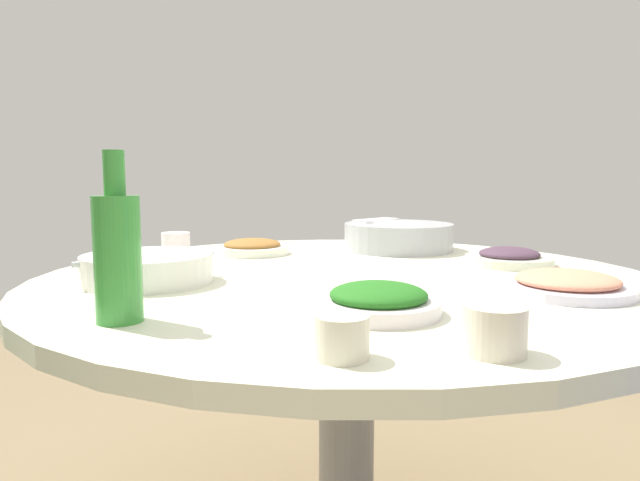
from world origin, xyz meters
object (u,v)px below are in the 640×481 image
at_px(round_dining_table, 347,325).
at_px(soup_bowl, 148,269).
at_px(tea_cup_side, 342,337).
at_px(dish_eggplant, 509,258).
at_px(dish_shrimp, 567,284).
at_px(green_bottle, 118,254).
at_px(rice_bowl, 398,236).
at_px(dish_stirfry, 252,247).
at_px(dish_greens, 378,301).
at_px(tea_cup_near, 495,330).
at_px(tea_cup_far, 176,245).

xyz_separation_m(round_dining_table, soup_bowl, (-0.40, 0.11, 0.14)).
height_order(round_dining_table, tea_cup_side, tea_cup_side).
distance_m(round_dining_table, dish_eggplant, 0.43).
distance_m(dish_eggplant, dish_shrimp, 0.33).
bearing_deg(green_bottle, dish_shrimp, -13.04).
bearing_deg(dish_shrimp, tea_cup_side, -167.26).
bearing_deg(rice_bowl, dish_stirfry, 163.54).
xyz_separation_m(dish_greens, green_bottle, (-0.36, 0.14, 0.08)).
bearing_deg(dish_greens, green_bottle, 158.85).
height_order(dish_stirfry, green_bottle, green_bottle).
height_order(round_dining_table, dish_stirfry, dish_stirfry).
height_order(round_dining_table, tea_cup_near, tea_cup_near).
distance_m(dish_greens, tea_cup_side, 0.22).
distance_m(round_dining_table, tea_cup_side, 0.58).
height_order(rice_bowl, soup_bowl, rice_bowl).
height_order(dish_eggplant, dish_stirfry, same).
xyz_separation_m(rice_bowl, soup_bowl, (-0.73, -0.17, -0.01)).
bearing_deg(dish_greens, rice_bowl, 51.87).
relative_size(round_dining_table, tea_cup_near, 17.43).
distance_m(soup_bowl, tea_cup_near, 0.71).
relative_size(dish_eggplant, dish_stirfry, 1.05).
xyz_separation_m(dish_stirfry, dish_shrimp, (0.32, -0.75, -0.00)).
bearing_deg(dish_eggplant, rice_bowl, 102.30).
xyz_separation_m(green_bottle, tea_cup_near, (0.37, -0.37, -0.07)).
height_order(soup_bowl, tea_cup_side, soup_bowl).
bearing_deg(tea_cup_near, dish_shrimp, 27.51).
relative_size(dish_greens, tea_cup_side, 2.97).
xyz_separation_m(dish_greens, tea_cup_near, (0.01, -0.23, 0.01)).
xyz_separation_m(rice_bowl, green_bottle, (-0.83, -0.46, 0.06)).
distance_m(round_dining_table, tea_cup_near, 0.58).
xyz_separation_m(rice_bowl, dish_eggplant, (0.08, -0.35, -0.02)).
relative_size(soup_bowl, tea_cup_near, 3.71).
relative_size(soup_bowl, green_bottle, 1.13).
bearing_deg(rice_bowl, dish_eggplant, -77.70).
bearing_deg(tea_cup_side, round_dining_table, 58.58).
bearing_deg(tea_cup_side, dish_greens, 45.03).
bearing_deg(soup_bowl, tea_cup_far, 67.62).
relative_size(green_bottle, tea_cup_far, 3.40).
bearing_deg(dish_shrimp, dish_greens, 175.02).
bearing_deg(green_bottle, soup_bowl, 71.56).
distance_m(dish_greens, dish_stirfry, 0.72).
distance_m(dish_stirfry, tea_cup_near, 0.95).
distance_m(soup_bowl, tea_cup_side, 0.59).
xyz_separation_m(soup_bowl, dish_eggplant, (0.81, -0.17, -0.01)).
relative_size(round_dining_table, green_bottle, 5.31).
xyz_separation_m(dish_stirfry, tea_cup_near, (-0.06, -0.94, 0.01)).
bearing_deg(dish_eggplant, tea_cup_far, 143.15).
bearing_deg(tea_cup_near, tea_cup_side, 156.91).
distance_m(dish_greens, tea_cup_near, 0.23).
relative_size(dish_stirfry, dish_shrimp, 0.84).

